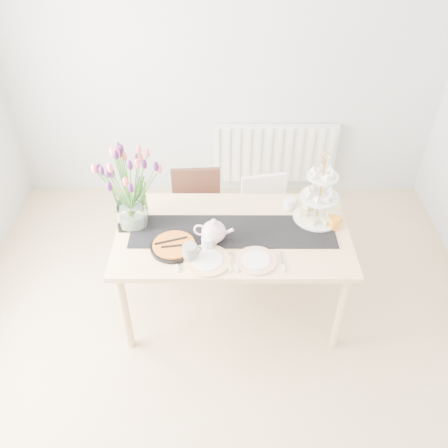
{
  "coord_description": "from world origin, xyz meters",
  "views": [
    {
      "loc": [
        0.02,
        -1.84,
        2.85
      ],
      "look_at": [
        0.01,
        0.59,
        0.86
      ],
      "focal_mm": 38.0,
      "sensor_mm": 36.0,
      "label": 1
    }
  ],
  "objects_px": {
    "mug_grey": "(190,252)",
    "plate_right": "(256,261)",
    "tulip_vase": "(127,179)",
    "plate_left": "(207,261)",
    "radiator": "(274,153)",
    "chair_white": "(266,215)",
    "cream_jug": "(289,204)",
    "tart_tin": "(174,246)",
    "cake_stand": "(319,202)",
    "teapot": "(214,232)",
    "mug_white": "(207,243)",
    "mug_orange": "(334,223)",
    "dining_table": "(233,240)",
    "chair_brown": "(197,211)"
  },
  "relations": [
    {
      "from": "chair_white",
      "to": "cake_stand",
      "type": "distance_m",
      "value": 0.71
    },
    {
      "from": "cream_jug",
      "to": "plate_left",
      "type": "distance_m",
      "value": 0.81
    },
    {
      "from": "mug_grey",
      "to": "cake_stand",
      "type": "bearing_deg",
      "value": -3.68
    },
    {
      "from": "cake_stand",
      "to": "teapot",
      "type": "height_order",
      "value": "cake_stand"
    },
    {
      "from": "radiator",
      "to": "cream_jug",
      "type": "distance_m",
      "value": 1.32
    },
    {
      "from": "plate_left",
      "to": "mug_grey",
      "type": "bearing_deg",
      "value": 167.4
    },
    {
      "from": "mug_grey",
      "to": "plate_right",
      "type": "xyz_separation_m",
      "value": [
        0.42,
        -0.02,
        -0.05
      ]
    },
    {
      "from": "tulip_vase",
      "to": "mug_grey",
      "type": "relative_size",
      "value": 6.12
    },
    {
      "from": "radiator",
      "to": "tulip_vase",
      "type": "height_order",
      "value": "tulip_vase"
    },
    {
      "from": "chair_brown",
      "to": "cream_jug",
      "type": "bearing_deg",
      "value": -30.11
    },
    {
      "from": "tulip_vase",
      "to": "cream_jug",
      "type": "relative_size",
      "value": 8.6
    },
    {
      "from": "tulip_vase",
      "to": "mug_orange",
      "type": "xyz_separation_m",
      "value": [
        1.39,
        -0.04,
        -0.33
      ]
    },
    {
      "from": "tulip_vase",
      "to": "plate_left",
      "type": "distance_m",
      "value": 0.74
    },
    {
      "from": "mug_orange",
      "to": "plate_left",
      "type": "distance_m",
      "value": 0.93
    },
    {
      "from": "cream_jug",
      "to": "tart_tin",
      "type": "height_order",
      "value": "cream_jug"
    },
    {
      "from": "teapot",
      "to": "tart_tin",
      "type": "distance_m",
      "value": 0.28
    },
    {
      "from": "chair_white",
      "to": "cream_jug",
      "type": "bearing_deg",
      "value": -79.78
    },
    {
      "from": "cake_stand",
      "to": "tart_tin",
      "type": "bearing_deg",
      "value": -162.13
    },
    {
      "from": "chair_brown",
      "to": "plate_left",
      "type": "xyz_separation_m",
      "value": [
        0.12,
        -0.91,
        0.3
      ]
    },
    {
      "from": "mug_white",
      "to": "cream_jug",
      "type": "bearing_deg",
      "value": 25.47
    },
    {
      "from": "cake_stand",
      "to": "cream_jug",
      "type": "distance_m",
      "value": 0.24
    },
    {
      "from": "chair_brown",
      "to": "tulip_vase",
      "type": "xyz_separation_m",
      "value": [
        -0.41,
        -0.53,
        0.67
      ]
    },
    {
      "from": "teapot",
      "to": "plate_left",
      "type": "relative_size",
      "value": 0.87
    },
    {
      "from": "radiator",
      "to": "plate_right",
      "type": "distance_m",
      "value": 1.89
    },
    {
      "from": "dining_table",
      "to": "chair_brown",
      "type": "xyz_separation_m",
      "value": [
        -0.28,
        0.61,
        -0.21
      ]
    },
    {
      "from": "dining_table",
      "to": "cream_jug",
      "type": "relative_size",
      "value": 20.18
    },
    {
      "from": "chair_white",
      "to": "chair_brown",
      "type": "bearing_deg",
      "value": 166.95
    },
    {
      "from": "dining_table",
      "to": "mug_orange",
      "type": "height_order",
      "value": "mug_orange"
    },
    {
      "from": "mug_grey",
      "to": "tart_tin",
      "type": "bearing_deg",
      "value": 108.5
    },
    {
      "from": "teapot",
      "to": "tart_tin",
      "type": "height_order",
      "value": "teapot"
    },
    {
      "from": "radiator",
      "to": "tulip_vase",
      "type": "relative_size",
      "value": 1.76
    },
    {
      "from": "dining_table",
      "to": "mug_white",
      "type": "height_order",
      "value": "mug_white"
    },
    {
      "from": "dining_table",
      "to": "chair_brown",
      "type": "relative_size",
      "value": 2.0
    },
    {
      "from": "radiator",
      "to": "mug_orange",
      "type": "bearing_deg",
      "value": -79.82
    },
    {
      "from": "radiator",
      "to": "tulip_vase",
      "type": "xyz_separation_m",
      "value": [
        -1.12,
        -1.47,
        0.68
      ]
    },
    {
      "from": "cake_stand",
      "to": "mug_orange",
      "type": "bearing_deg",
      "value": -46.61
    },
    {
      "from": "cake_stand",
      "to": "tart_tin",
      "type": "relative_size",
      "value": 1.58
    },
    {
      "from": "tulip_vase",
      "to": "mug_white",
      "type": "xyz_separation_m",
      "value": [
        0.52,
        -0.25,
        -0.33
      ]
    },
    {
      "from": "tart_tin",
      "to": "plate_right",
      "type": "xyz_separation_m",
      "value": [
        0.53,
        -0.12,
        -0.01
      ]
    },
    {
      "from": "chair_white",
      "to": "mug_grey",
      "type": "relative_size",
      "value": 6.77
    },
    {
      "from": "dining_table",
      "to": "cream_jug",
      "type": "xyz_separation_m",
      "value": [
        0.41,
        0.27,
        0.12
      ]
    },
    {
      "from": "radiator",
      "to": "chair_white",
      "type": "relative_size",
      "value": 1.59
    },
    {
      "from": "mug_white",
      "to": "radiator",
      "type": "bearing_deg",
      "value": 59.37
    },
    {
      "from": "chair_white",
      "to": "plate_left",
      "type": "distance_m",
      "value": 1.05
    },
    {
      "from": "tulip_vase",
      "to": "cream_jug",
      "type": "bearing_deg",
      "value": 9.73
    },
    {
      "from": "cream_jug",
      "to": "mug_orange",
      "type": "relative_size",
      "value": 0.85
    },
    {
      "from": "mug_orange",
      "to": "cake_stand",
      "type": "bearing_deg",
      "value": 104.84
    },
    {
      "from": "plate_right",
      "to": "cake_stand",
      "type": "bearing_deg",
      "value": 44.45
    },
    {
      "from": "tulip_vase",
      "to": "radiator",
      "type": "bearing_deg",
      "value": 52.69
    },
    {
      "from": "teapot",
      "to": "chair_brown",
      "type": "bearing_deg",
      "value": 111.87
    }
  ]
}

